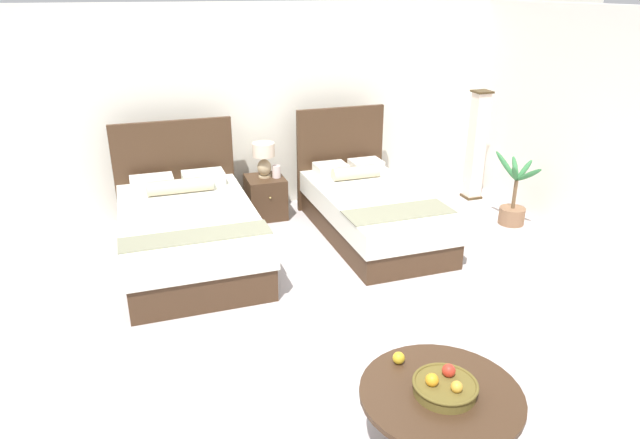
{
  "coord_description": "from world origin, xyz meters",
  "views": [
    {
      "loc": [
        -1.4,
        -3.95,
        2.68
      ],
      "look_at": [
        0.04,
        0.46,
        0.76
      ],
      "focal_mm": 31.96,
      "sensor_mm": 36.0,
      "label": 1
    }
  ],
  "objects_px": {
    "bed_near_window": "(188,231)",
    "potted_palm": "(513,204)",
    "vase": "(276,171)",
    "loose_apple": "(398,358)",
    "table_lamp": "(264,156)",
    "bed_near_corner": "(370,209)",
    "nightstand": "(266,197)",
    "fruit_bowl": "(445,386)",
    "floor_lamp_corner": "(476,146)",
    "coffee_table": "(440,407)"
  },
  "relations": [
    {
      "from": "nightstand",
      "to": "fruit_bowl",
      "type": "xyz_separation_m",
      "value": [
        0.13,
        -4.13,
        0.25
      ]
    },
    {
      "from": "fruit_bowl",
      "to": "floor_lamp_corner",
      "type": "xyz_separation_m",
      "value": [
        2.68,
        3.94,
        0.21
      ]
    },
    {
      "from": "nightstand",
      "to": "potted_palm",
      "type": "bearing_deg",
      "value": -22.62
    },
    {
      "from": "loose_apple",
      "to": "floor_lamp_corner",
      "type": "height_order",
      "value": "floor_lamp_corner"
    },
    {
      "from": "potted_palm",
      "to": "vase",
      "type": "bearing_deg",
      "value": 157.07
    },
    {
      "from": "bed_near_window",
      "to": "fruit_bowl",
      "type": "bearing_deg",
      "value": -70.29
    },
    {
      "from": "bed_near_corner",
      "to": "fruit_bowl",
      "type": "bearing_deg",
      "value": -105.38
    },
    {
      "from": "bed_near_window",
      "to": "table_lamp",
      "type": "bearing_deg",
      "value": 42.09
    },
    {
      "from": "bed_near_window",
      "to": "bed_near_corner",
      "type": "relative_size",
      "value": 1.03
    },
    {
      "from": "vase",
      "to": "potted_palm",
      "type": "distance_m",
      "value": 2.87
    },
    {
      "from": "bed_near_window",
      "to": "nightstand",
      "type": "bearing_deg",
      "value": 41.47
    },
    {
      "from": "potted_palm",
      "to": "loose_apple",
      "type": "bearing_deg",
      "value": -136.43
    },
    {
      "from": "bed_near_window",
      "to": "potted_palm",
      "type": "bearing_deg",
      "value": -3.65
    },
    {
      "from": "bed_near_corner",
      "to": "potted_palm",
      "type": "relative_size",
      "value": 2.44
    },
    {
      "from": "table_lamp",
      "to": "fruit_bowl",
      "type": "xyz_separation_m",
      "value": [
        0.13,
        -4.15,
        -0.27
      ]
    },
    {
      "from": "bed_near_corner",
      "to": "loose_apple",
      "type": "relative_size",
      "value": 27.72
    },
    {
      "from": "vase",
      "to": "table_lamp",
      "type": "bearing_deg",
      "value": 156.17
    },
    {
      "from": "bed_near_window",
      "to": "table_lamp",
      "type": "xyz_separation_m",
      "value": [
        1.03,
        0.93,
        0.45
      ]
    },
    {
      "from": "vase",
      "to": "nightstand",
      "type": "bearing_deg",
      "value": 163.61
    },
    {
      "from": "potted_palm",
      "to": "bed_near_window",
      "type": "bearing_deg",
      "value": 176.35
    },
    {
      "from": "fruit_bowl",
      "to": "floor_lamp_corner",
      "type": "relative_size",
      "value": 0.27
    },
    {
      "from": "loose_apple",
      "to": "table_lamp",
      "type": "bearing_deg",
      "value": 89.85
    },
    {
      "from": "table_lamp",
      "to": "vase",
      "type": "xyz_separation_m",
      "value": [
        0.14,
        -0.06,
        -0.19
      ]
    },
    {
      "from": "bed_near_window",
      "to": "fruit_bowl",
      "type": "distance_m",
      "value": 3.43
    },
    {
      "from": "bed_near_corner",
      "to": "coffee_table",
      "type": "height_order",
      "value": "bed_near_corner"
    },
    {
      "from": "loose_apple",
      "to": "coffee_table",
      "type": "bearing_deg",
      "value": -69.22
    },
    {
      "from": "loose_apple",
      "to": "floor_lamp_corner",
      "type": "distance_m",
      "value": 4.57
    },
    {
      "from": "fruit_bowl",
      "to": "loose_apple",
      "type": "xyz_separation_m",
      "value": [
        -0.14,
        0.35,
        -0.01
      ]
    },
    {
      "from": "bed_near_corner",
      "to": "floor_lamp_corner",
      "type": "xyz_separation_m",
      "value": [
        1.79,
        0.71,
        0.41
      ]
    },
    {
      "from": "vase",
      "to": "loose_apple",
      "type": "distance_m",
      "value": 3.75
    },
    {
      "from": "bed_near_corner",
      "to": "nightstand",
      "type": "xyz_separation_m",
      "value": [
        -1.02,
        0.9,
        -0.05
      ]
    },
    {
      "from": "vase",
      "to": "bed_near_corner",
      "type": "bearing_deg",
      "value": -44.46
    },
    {
      "from": "bed_near_corner",
      "to": "potted_palm",
      "type": "distance_m",
      "value": 1.76
    },
    {
      "from": "loose_apple",
      "to": "potted_palm",
      "type": "distance_m",
      "value": 3.83
    },
    {
      "from": "bed_near_corner",
      "to": "fruit_bowl",
      "type": "xyz_separation_m",
      "value": [
        -0.89,
        -3.23,
        0.2
      ]
    },
    {
      "from": "nightstand",
      "to": "loose_apple",
      "type": "height_order",
      "value": "loose_apple"
    },
    {
      "from": "nightstand",
      "to": "floor_lamp_corner",
      "type": "xyz_separation_m",
      "value": [
        2.81,
        -0.19,
        0.46
      ]
    },
    {
      "from": "coffee_table",
      "to": "potted_palm",
      "type": "height_order",
      "value": "potted_palm"
    },
    {
      "from": "bed_near_window",
      "to": "table_lamp",
      "type": "height_order",
      "value": "bed_near_window"
    },
    {
      "from": "fruit_bowl",
      "to": "loose_apple",
      "type": "relative_size",
      "value": 4.9
    },
    {
      "from": "coffee_table",
      "to": "loose_apple",
      "type": "height_order",
      "value": "loose_apple"
    },
    {
      "from": "coffee_table",
      "to": "loose_apple",
      "type": "bearing_deg",
      "value": 110.78
    },
    {
      "from": "bed_near_corner",
      "to": "nightstand",
      "type": "distance_m",
      "value": 1.36
    },
    {
      "from": "coffee_table",
      "to": "table_lamp",
      "type": "bearing_deg",
      "value": 91.61
    },
    {
      "from": "table_lamp",
      "to": "floor_lamp_corner",
      "type": "distance_m",
      "value": 2.81
    },
    {
      "from": "nightstand",
      "to": "vase",
      "type": "height_order",
      "value": "vase"
    },
    {
      "from": "bed_near_window",
      "to": "vase",
      "type": "bearing_deg",
      "value": 36.73
    },
    {
      "from": "coffee_table",
      "to": "nightstand",
      "type": "bearing_deg",
      "value": 91.62
    },
    {
      "from": "floor_lamp_corner",
      "to": "potted_palm",
      "type": "height_order",
      "value": "floor_lamp_corner"
    },
    {
      "from": "table_lamp",
      "to": "floor_lamp_corner",
      "type": "relative_size",
      "value": 0.3
    }
  ]
}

